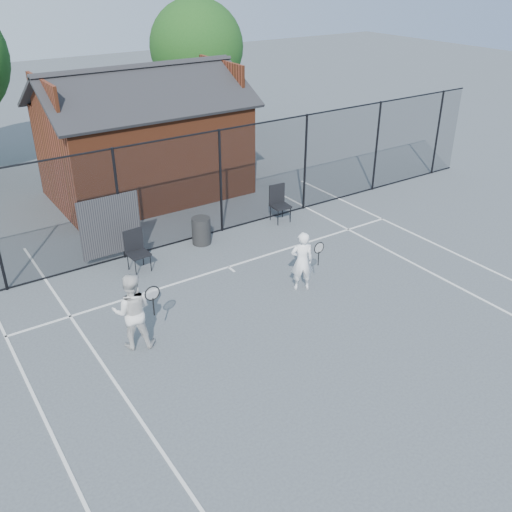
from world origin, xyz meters
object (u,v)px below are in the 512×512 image
player_front (302,261)px  player_back (132,311)px  waste_bin (201,231)px  chair_left (138,252)px  chair_right (281,204)px  clubhouse (145,146)px

player_front → player_back: size_ratio=0.90×
player_front → waste_bin: 3.59m
player_back → waste_bin: (3.41, 3.39, -0.44)m
player_front → chair_left: 4.14m
chair_left → chair_right: (4.77, 0.50, 0.02)m
player_front → player_back: bearing=178.8°
player_back → chair_left: player_back is taller
clubhouse → chair_right: bearing=-62.4°
clubhouse → waste_bin: size_ratio=8.51×
player_back → chair_left: 3.20m
waste_bin → player_front: bearing=-77.0°
chair_right → waste_bin: chair_right is taller
clubhouse → chair_right: 5.08m
clubhouse → player_back: size_ratio=3.95×
player_front → chair_right: 3.97m
player_back → player_front: bearing=-1.2°
clubhouse → player_front: 7.93m
clubhouse → waste_bin: 4.58m
clubhouse → player_front: (0.41, -7.88, -0.86)m
waste_bin → clubhouse: bearing=84.9°
player_front → chair_left: (-2.87, 2.98, -0.22)m
chair_left → chair_right: 4.79m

